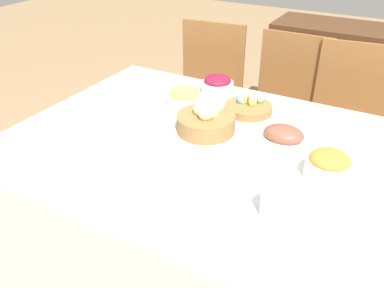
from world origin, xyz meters
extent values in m
plane|color=#937551|center=(0.00, 0.00, 0.00)|extent=(12.00, 12.00, 0.00)
cube|color=silver|center=(0.00, 0.00, 0.39)|extent=(1.61, 1.19, 0.77)
cylinder|color=brown|center=(0.24, 0.64, 0.21)|extent=(0.03, 0.03, 0.42)
cylinder|color=brown|center=(0.63, 0.68, 0.21)|extent=(0.03, 0.03, 0.42)
cylinder|color=brown|center=(0.20, 1.02, 0.21)|extent=(0.03, 0.03, 0.42)
cylinder|color=brown|center=(0.58, 1.07, 0.21)|extent=(0.03, 0.03, 0.42)
cube|color=brown|center=(0.41, 0.85, 0.43)|extent=(0.47, 0.47, 0.02)
cube|color=brown|center=(0.39, 1.05, 0.70)|extent=(0.42, 0.07, 0.52)
cylinder|color=brown|center=(-0.16, 0.66, 0.21)|extent=(0.03, 0.03, 0.42)
cylinder|color=brown|center=(0.23, 0.65, 0.21)|extent=(0.03, 0.03, 0.42)
cylinder|color=brown|center=(-0.16, 1.05, 0.21)|extent=(0.03, 0.03, 0.42)
cylinder|color=brown|center=(0.23, 1.04, 0.21)|extent=(0.03, 0.03, 0.42)
cube|color=brown|center=(0.03, 0.85, 0.43)|extent=(0.42, 0.42, 0.02)
cube|color=brown|center=(0.04, 1.05, 0.70)|extent=(0.42, 0.02, 0.52)
cylinder|color=brown|center=(-0.65, 0.64, 0.21)|extent=(0.03, 0.03, 0.42)
cylinder|color=brown|center=(-0.26, 0.68, 0.21)|extent=(0.03, 0.03, 0.42)
cylinder|color=brown|center=(-0.69, 1.02, 0.21)|extent=(0.03, 0.03, 0.42)
cylinder|color=brown|center=(-0.30, 1.07, 0.21)|extent=(0.03, 0.03, 0.42)
cube|color=brown|center=(-0.48, 0.85, 0.43)|extent=(0.46, 0.46, 0.02)
cube|color=brown|center=(-0.50, 1.05, 0.70)|extent=(0.42, 0.06, 0.52)
cube|color=#4C2D19|center=(0.28, 1.72, 0.44)|extent=(1.14, 0.44, 0.88)
cylinder|color=olive|center=(-0.06, 0.09, 0.81)|extent=(0.25, 0.25, 0.07)
ellipsoid|color=#E0C184|center=(-0.05, 0.07, 0.86)|extent=(0.09, 0.09, 0.06)
ellipsoid|color=#E0C184|center=(-0.08, 0.13, 0.86)|extent=(0.08, 0.08, 0.05)
ellipsoid|color=#E0C184|center=(-0.05, 0.16, 0.85)|extent=(0.09, 0.08, 0.05)
ellipsoid|color=#E0C184|center=(-0.04, 0.11, 0.85)|extent=(0.10, 0.10, 0.06)
ellipsoid|color=#E0C184|center=(-0.09, 0.10, 0.86)|extent=(0.09, 0.09, 0.06)
cylinder|color=olive|center=(0.03, 0.35, 0.79)|extent=(0.22, 0.22, 0.03)
ellipsoid|color=#F4D151|center=(0.00, 0.36, 0.82)|extent=(0.04, 0.04, 0.05)
ellipsoid|color=#60B2E0|center=(-0.01, 0.35, 0.82)|extent=(0.04, 0.04, 0.05)
ellipsoid|color=#7FCC7A|center=(0.03, 0.39, 0.82)|extent=(0.04, 0.04, 0.05)
ellipsoid|color=#F4D151|center=(0.05, 0.35, 0.82)|extent=(0.04, 0.04, 0.05)
ellipsoid|color=#B27AD1|center=(0.04, 0.37, 0.82)|extent=(0.04, 0.04, 0.05)
ellipsoid|color=#B27AD1|center=(0.03, 0.38, 0.82)|extent=(0.04, 0.04, 0.05)
ellipsoid|color=#7FCC7A|center=(0.06, 0.40, 0.82)|extent=(0.04, 0.04, 0.05)
ellipsoid|color=white|center=(0.25, 0.17, 0.78)|extent=(0.25, 0.18, 0.01)
ellipsoid|color=brown|center=(0.25, 0.17, 0.80)|extent=(0.16, 0.12, 0.07)
cylinder|color=white|center=(-0.19, 0.47, 0.80)|extent=(0.16, 0.16, 0.06)
ellipsoid|color=maroon|center=(-0.19, 0.47, 0.84)|extent=(0.14, 0.14, 0.05)
cylinder|color=white|center=(0.47, 0.00, 0.80)|extent=(0.16, 0.16, 0.07)
ellipsoid|color=orange|center=(0.47, 0.00, 0.85)|extent=(0.14, 0.14, 0.05)
cylinder|color=silver|center=(-0.26, 0.27, 0.80)|extent=(0.17, 0.17, 0.05)
ellipsoid|color=#F4DB4C|center=(-0.26, 0.27, 0.83)|extent=(0.14, 0.14, 0.05)
cylinder|color=white|center=(0.10, -0.44, 0.78)|extent=(0.25, 0.25, 0.01)
cube|color=silver|center=(-0.05, -0.44, 0.77)|extent=(0.01, 0.19, 0.00)
cube|color=silver|center=(0.25, -0.44, 0.77)|extent=(0.01, 0.19, 0.00)
cube|color=silver|center=(0.28, -0.44, 0.77)|extent=(0.01, 0.19, 0.00)
cylinder|color=silver|center=(0.37, -0.28, 0.81)|extent=(0.08, 0.08, 0.09)
cube|color=white|center=(-0.19, -0.25, 0.79)|extent=(0.12, 0.08, 0.03)
camera|label=1|loc=(0.62, -1.25, 1.60)|focal=38.00mm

